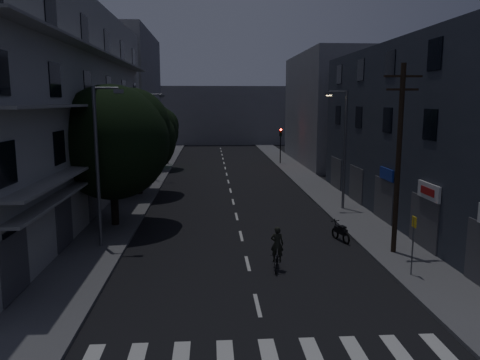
{
  "coord_description": "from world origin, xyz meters",
  "views": [
    {
      "loc": [
        -1.68,
        -14.12,
        7.4
      ],
      "look_at": [
        0.0,
        12.0,
        3.0
      ],
      "focal_mm": 35.0,
      "sensor_mm": 36.0,
      "label": 1
    }
  ],
  "objects": [
    {
      "name": "street_lamp_left_far",
      "position": [
        -7.14,
        30.03,
        4.6
      ],
      "size": [
        1.51,
        0.25,
        8.0
      ],
      "color": "#57585F",
      "rests_on": "sidewalk_left"
    },
    {
      "name": "utility_pole",
      "position": [
        7.22,
        7.33,
        4.87
      ],
      "size": [
        1.8,
        0.24,
        9.0
      ],
      "color": "black",
      "rests_on": "sidewalk_right"
    },
    {
      "name": "traffic_signal_far_right",
      "position": [
        6.66,
        40.73,
        3.1
      ],
      "size": [
        0.28,
        0.37,
        4.1
      ],
      "color": "black",
      "rests_on": "sidewalk_right"
    },
    {
      "name": "lane_markings",
      "position": [
        0.0,
        31.25,
        0.01
      ],
      "size": [
        0.15,
        60.5,
        0.01
      ],
      "color": "beige",
      "rests_on": "ground"
    },
    {
      "name": "building_far_right",
      "position": [
        12.0,
        42.0,
        6.5
      ],
      "size": [
        6.0,
        20.0,
        13.0
      ],
      "primitive_type": "cube",
      "color": "slate",
      "rests_on": "ground"
    },
    {
      "name": "tree_near",
      "position": [
        -7.3,
        13.51,
        5.31
      ],
      "size": [
        6.69,
        6.69,
        8.25
      ],
      "color": "black",
      "rests_on": "sidewalk_left"
    },
    {
      "name": "tree_mid",
      "position": [
        -7.26,
        22.99,
        4.76
      ],
      "size": [
        5.99,
        5.99,
        7.37
      ],
      "color": "black",
      "rests_on": "sidewalk_left"
    },
    {
      "name": "sidewalk_left",
      "position": [
        -7.5,
        25.0,
        0.07
      ],
      "size": [
        3.0,
        90.0,
        0.15
      ],
      "primitive_type": "cube",
      "color": "#565659",
      "rests_on": "ground"
    },
    {
      "name": "traffic_signal_far_left",
      "position": [
        -6.63,
        40.71,
        3.1
      ],
      "size": [
        0.28,
        0.37,
        4.1
      ],
      "color": "black",
      "rests_on": "sidewalk_left"
    },
    {
      "name": "tree_far",
      "position": [
        -7.74,
        37.45,
        4.34
      ],
      "size": [
        5.41,
        5.41,
        6.69
      ],
      "color": "black",
      "rests_on": "sidewalk_left"
    },
    {
      "name": "street_lamp_right",
      "position": [
        7.29,
        16.81,
        4.6
      ],
      "size": [
        1.51,
        0.25,
        8.0
      ],
      "color": "slate",
      "rests_on": "sidewalk_right"
    },
    {
      "name": "bus_stop_sign",
      "position": [
        6.78,
        4.27,
        1.89
      ],
      "size": [
        0.06,
        0.35,
        2.52
      ],
      "color": "#595B60",
      "rests_on": "sidewalk_right"
    },
    {
      "name": "ground",
      "position": [
        0.0,
        25.0,
        0.0
      ],
      "size": [
        160.0,
        160.0,
        0.0
      ],
      "primitive_type": "plane",
      "color": "black",
      "rests_on": "ground"
    },
    {
      "name": "motorcycle",
      "position": [
        5.27,
        9.73,
        0.44
      ],
      "size": [
        0.69,
        1.72,
        1.13
      ],
      "rotation": [
        0.0,
        0.0,
        0.27
      ],
      "color": "black",
      "rests_on": "ground"
    },
    {
      "name": "street_lamp_left_near",
      "position": [
        -7.17,
        9.28,
        4.6
      ],
      "size": [
        1.51,
        0.25,
        8.0
      ],
      "color": "slate",
      "rests_on": "sidewalk_left"
    },
    {
      "name": "building_far_end",
      "position": [
        0.0,
        70.0,
        5.0
      ],
      "size": [
        24.0,
        8.0,
        10.0
      ],
      "primitive_type": "cube",
      "color": "slate",
      "rests_on": "ground"
    },
    {
      "name": "cyclist",
      "position": [
        1.23,
        5.61,
        0.67
      ],
      "size": [
        0.83,
        1.64,
        1.98
      ],
      "rotation": [
        0.0,
        0.0,
        -0.19
      ],
      "color": "black",
      "rests_on": "ground"
    },
    {
      "name": "sidewalk_right",
      "position": [
        7.5,
        25.0,
        0.07
      ],
      "size": [
        3.0,
        90.0,
        0.15
      ],
      "primitive_type": "cube",
      "color": "#565659",
      "rests_on": "ground"
    },
    {
      "name": "building_far_left",
      "position": [
        -12.0,
        48.0,
        8.0
      ],
      "size": [
        6.0,
        20.0,
        16.0
      ],
      "primitive_type": "cube",
      "color": "slate",
      "rests_on": "ground"
    },
    {
      "name": "building_right",
      "position": [
        11.99,
        14.0,
        5.5
      ],
      "size": [
        6.19,
        28.0,
        11.0
      ],
      "color": "#2A2F39",
      "rests_on": "ground"
    },
    {
      "name": "building_left",
      "position": [
        -11.98,
        18.0,
        6.99
      ],
      "size": [
        7.0,
        36.0,
        14.0
      ],
      "color": "#A3A39E",
      "rests_on": "ground"
    }
  ]
}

